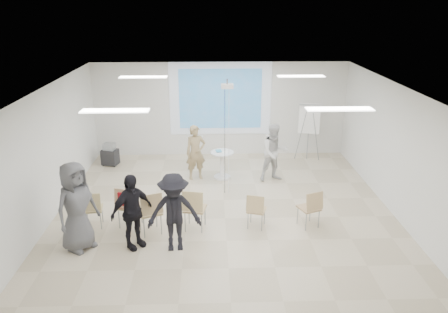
{
  "coord_description": "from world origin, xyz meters",
  "views": [
    {
      "loc": [
        -0.31,
        -9.07,
        4.84
      ],
      "look_at": [
        0.0,
        0.8,
        1.25
      ],
      "focal_mm": 35.0,
      "sensor_mm": 36.0,
      "label": 1
    }
  ],
  "objects_px": {
    "audience_left": "(131,206)",
    "audience_outer": "(76,201)",
    "chair_left_inner": "(151,210)",
    "chair_far_left": "(92,207)",
    "chair_left_mid": "(128,204)",
    "flipchart_easel": "(309,119)",
    "chair_center": "(194,207)",
    "laptop": "(150,210)",
    "audience_mid": "(174,207)",
    "pedestal_table": "(222,163)",
    "player_left": "(196,149)",
    "chair_right_far": "(311,206)",
    "player_right": "(275,150)",
    "chair_right_inner": "(256,208)",
    "av_cart": "(110,155)"
  },
  "relations": [
    {
      "from": "audience_left",
      "to": "audience_outer",
      "type": "height_order",
      "value": "audience_outer"
    },
    {
      "from": "audience_left",
      "to": "audience_outer",
      "type": "relative_size",
      "value": 0.88
    },
    {
      "from": "chair_left_inner",
      "to": "chair_far_left",
      "type": "bearing_deg",
      "value": 144.29
    },
    {
      "from": "chair_left_mid",
      "to": "flipchart_easel",
      "type": "height_order",
      "value": "flipchart_easel"
    },
    {
      "from": "chair_far_left",
      "to": "chair_center",
      "type": "relative_size",
      "value": 0.9
    },
    {
      "from": "chair_left_mid",
      "to": "laptop",
      "type": "bearing_deg",
      "value": -6.14
    },
    {
      "from": "audience_mid",
      "to": "pedestal_table",
      "type": "bearing_deg",
      "value": 69.91
    },
    {
      "from": "player_left",
      "to": "chair_center",
      "type": "height_order",
      "value": "player_left"
    },
    {
      "from": "player_left",
      "to": "chair_center",
      "type": "xyz_separation_m",
      "value": [
        0.05,
        -2.96,
        -0.3
      ]
    },
    {
      "from": "chair_center",
      "to": "chair_right_far",
      "type": "bearing_deg",
      "value": 11.75
    },
    {
      "from": "laptop",
      "to": "chair_left_inner",
      "type": "bearing_deg",
      "value": 85.82
    },
    {
      "from": "chair_left_inner",
      "to": "laptop",
      "type": "height_order",
      "value": "chair_left_inner"
    },
    {
      "from": "chair_center",
      "to": "audience_mid",
      "type": "bearing_deg",
      "value": -104.98
    },
    {
      "from": "player_right",
      "to": "chair_left_mid",
      "type": "relative_size",
      "value": 1.86
    },
    {
      "from": "chair_left_mid",
      "to": "flipchart_easel",
      "type": "bearing_deg",
      "value": 57.7
    },
    {
      "from": "audience_outer",
      "to": "pedestal_table",
      "type": "bearing_deg",
      "value": -3.26
    },
    {
      "from": "pedestal_table",
      "to": "chair_center",
      "type": "xyz_separation_m",
      "value": [
        -0.69,
        -2.96,
        0.13
      ]
    },
    {
      "from": "chair_right_inner",
      "to": "audience_mid",
      "type": "distance_m",
      "value": 1.95
    },
    {
      "from": "chair_center",
      "to": "chair_right_far",
      "type": "relative_size",
      "value": 1.09
    },
    {
      "from": "chair_far_left",
      "to": "player_right",
      "type": "bearing_deg",
      "value": 23.1
    },
    {
      "from": "audience_mid",
      "to": "laptop",
      "type": "bearing_deg",
      "value": 125.64
    },
    {
      "from": "chair_far_left",
      "to": "chair_left_inner",
      "type": "bearing_deg",
      "value": -20.87
    },
    {
      "from": "player_right",
      "to": "av_cart",
      "type": "relative_size",
      "value": 2.62
    },
    {
      "from": "av_cart",
      "to": "player_right",
      "type": "bearing_deg",
      "value": -1.15
    },
    {
      "from": "chair_center",
      "to": "av_cart",
      "type": "xyz_separation_m",
      "value": [
        -2.72,
        4.12,
        -0.26
      ]
    },
    {
      "from": "player_left",
      "to": "flipchart_easel",
      "type": "distance_m",
      "value": 3.78
    },
    {
      "from": "chair_far_left",
      "to": "laptop",
      "type": "xyz_separation_m",
      "value": [
        1.29,
        -0.21,
        0.02
      ]
    },
    {
      "from": "flipchart_easel",
      "to": "av_cart",
      "type": "distance_m",
      "value": 6.23
    },
    {
      "from": "pedestal_table",
      "to": "player_left",
      "type": "relative_size",
      "value": 0.46
    },
    {
      "from": "audience_outer",
      "to": "flipchart_easel",
      "type": "distance_m",
      "value": 7.65
    },
    {
      "from": "chair_far_left",
      "to": "laptop",
      "type": "height_order",
      "value": "chair_far_left"
    },
    {
      "from": "chair_far_left",
      "to": "chair_center",
      "type": "bearing_deg",
      "value": -11.9
    },
    {
      "from": "audience_mid",
      "to": "av_cart",
      "type": "height_order",
      "value": "audience_mid"
    },
    {
      "from": "player_right",
      "to": "chair_far_left",
      "type": "xyz_separation_m",
      "value": [
        -4.39,
        -2.61,
        -0.39
      ]
    },
    {
      "from": "laptop",
      "to": "audience_left",
      "type": "relative_size",
      "value": 0.2
    },
    {
      "from": "chair_left_inner",
      "to": "audience_outer",
      "type": "height_order",
      "value": "audience_outer"
    },
    {
      "from": "chair_left_inner",
      "to": "av_cart",
      "type": "relative_size",
      "value": 1.44
    },
    {
      "from": "chair_far_left",
      "to": "flipchart_easel",
      "type": "xyz_separation_m",
      "value": [
        5.67,
        4.23,
        0.8
      ]
    },
    {
      "from": "chair_center",
      "to": "audience_left",
      "type": "height_order",
      "value": "audience_left"
    },
    {
      "from": "chair_left_mid",
      "to": "chair_left_inner",
      "type": "distance_m",
      "value": 0.63
    },
    {
      "from": "chair_right_far",
      "to": "audience_mid",
      "type": "bearing_deg",
      "value": 172.82
    },
    {
      "from": "chair_center",
      "to": "pedestal_table",
      "type": "bearing_deg",
      "value": 87.74
    },
    {
      "from": "chair_far_left",
      "to": "laptop",
      "type": "relative_size",
      "value": 2.4
    },
    {
      "from": "av_cart",
      "to": "player_left",
      "type": "bearing_deg",
      "value": -9.14
    },
    {
      "from": "av_cart",
      "to": "chair_left_mid",
      "type": "bearing_deg",
      "value": -58.14
    },
    {
      "from": "pedestal_table",
      "to": "chair_right_far",
      "type": "relative_size",
      "value": 0.91
    },
    {
      "from": "chair_center",
      "to": "chair_right_far",
      "type": "height_order",
      "value": "chair_center"
    },
    {
      "from": "chair_left_mid",
      "to": "chair_right_inner",
      "type": "height_order",
      "value": "chair_left_mid"
    },
    {
      "from": "audience_outer",
      "to": "flipchart_easel",
      "type": "relative_size",
      "value": 1.17
    },
    {
      "from": "flipchart_easel",
      "to": "audience_left",
      "type": "bearing_deg",
      "value": -119.89
    }
  ]
}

